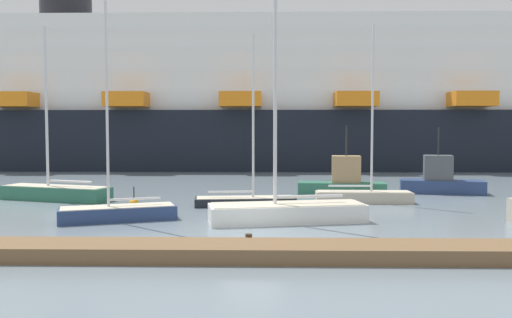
{
  "coord_description": "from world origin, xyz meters",
  "views": [
    {
      "loc": [
        0.64,
        -21.85,
        4.34
      ],
      "look_at": [
        0.0,
        9.15,
        2.57
      ],
      "focal_mm": 36.76,
      "sensor_mm": 36.0,
      "label": 1
    }
  ],
  "objects_px": {
    "sailboat_0": "(245,198)",
    "sailboat_4": "(364,194)",
    "sailboat_2": "(56,191)",
    "fishing_boat_2": "(343,181)",
    "sailboat_1": "(287,209)",
    "fishing_boat_0": "(441,180)",
    "cruise_ship": "(243,105)",
    "sailboat_3": "(118,210)",
    "channel_buoy_1": "(134,203)"
  },
  "relations": [
    {
      "from": "sailboat_0",
      "to": "sailboat_4",
      "type": "relative_size",
      "value": 0.93
    },
    {
      "from": "sailboat_2",
      "to": "fishing_boat_2",
      "type": "distance_m",
      "value": 18.31
    },
    {
      "from": "sailboat_1",
      "to": "fishing_boat_2",
      "type": "xyz_separation_m",
      "value": [
        4.16,
        10.57,
        0.24
      ]
    },
    {
      "from": "sailboat_0",
      "to": "sailboat_4",
      "type": "xyz_separation_m",
      "value": [
        6.93,
        1.32,
        0.08
      ]
    },
    {
      "from": "fishing_boat_0",
      "to": "cruise_ship",
      "type": "xyz_separation_m",
      "value": [
        -14.51,
        25.17,
        6.29
      ]
    },
    {
      "from": "sailboat_3",
      "to": "cruise_ship",
      "type": "bearing_deg",
      "value": -116.33
    },
    {
      "from": "sailboat_2",
      "to": "sailboat_4",
      "type": "height_order",
      "value": "sailboat_2"
    },
    {
      "from": "sailboat_1",
      "to": "channel_buoy_1",
      "type": "height_order",
      "value": "sailboat_1"
    },
    {
      "from": "channel_buoy_1",
      "to": "cruise_ship",
      "type": "bearing_deg",
      "value": 82.02
    },
    {
      "from": "sailboat_4",
      "to": "channel_buoy_1",
      "type": "height_order",
      "value": "sailboat_4"
    },
    {
      "from": "sailboat_3",
      "to": "channel_buoy_1",
      "type": "distance_m",
      "value": 3.88
    },
    {
      "from": "fishing_boat_0",
      "to": "channel_buoy_1",
      "type": "bearing_deg",
      "value": 31.96
    },
    {
      "from": "sailboat_4",
      "to": "channel_buoy_1",
      "type": "xyz_separation_m",
      "value": [
        -13.01,
        -2.39,
        -0.24
      ]
    },
    {
      "from": "sailboat_1",
      "to": "sailboat_2",
      "type": "height_order",
      "value": "sailboat_1"
    },
    {
      "from": "sailboat_0",
      "to": "fishing_boat_0",
      "type": "relative_size",
      "value": 1.71
    },
    {
      "from": "fishing_boat_0",
      "to": "cruise_ship",
      "type": "distance_m",
      "value": 29.73
    },
    {
      "from": "sailboat_4",
      "to": "sailboat_3",
      "type": "bearing_deg",
      "value": -153.15
    },
    {
      "from": "sailboat_4",
      "to": "fishing_boat_0",
      "type": "height_order",
      "value": "sailboat_4"
    },
    {
      "from": "sailboat_2",
      "to": "channel_buoy_1",
      "type": "bearing_deg",
      "value": 167.89
    },
    {
      "from": "sailboat_0",
      "to": "sailboat_4",
      "type": "bearing_deg",
      "value": 4.54
    },
    {
      "from": "sailboat_0",
      "to": "cruise_ship",
      "type": "distance_m",
      "value": 31.92
    },
    {
      "from": "fishing_boat_2",
      "to": "cruise_ship",
      "type": "xyz_separation_m",
      "value": [
        -7.87,
        25.71,
        6.3
      ]
    },
    {
      "from": "sailboat_1",
      "to": "sailboat_2",
      "type": "relative_size",
      "value": 1.26
    },
    {
      "from": "sailboat_3",
      "to": "fishing_boat_0",
      "type": "height_order",
      "value": "sailboat_3"
    },
    {
      "from": "sailboat_2",
      "to": "sailboat_3",
      "type": "height_order",
      "value": "sailboat_2"
    },
    {
      "from": "sailboat_0",
      "to": "sailboat_4",
      "type": "height_order",
      "value": "sailboat_4"
    },
    {
      "from": "sailboat_3",
      "to": "channel_buoy_1",
      "type": "xyz_separation_m",
      "value": [
        -0.22,
        3.87,
        -0.21
      ]
    },
    {
      "from": "sailboat_2",
      "to": "sailboat_1",
      "type": "bearing_deg",
      "value": 169.58
    },
    {
      "from": "fishing_boat_2",
      "to": "channel_buoy_1",
      "type": "relative_size",
      "value": 4.99
    },
    {
      "from": "sailboat_4",
      "to": "cruise_ship",
      "type": "distance_m",
      "value": 31.73
    },
    {
      "from": "sailboat_1",
      "to": "fishing_boat_2",
      "type": "relative_size",
      "value": 2.25
    },
    {
      "from": "sailboat_0",
      "to": "sailboat_1",
      "type": "bearing_deg",
      "value": -73.48
    },
    {
      "from": "sailboat_2",
      "to": "sailboat_4",
      "type": "xyz_separation_m",
      "value": [
        18.61,
        -0.73,
        -0.06
      ]
    },
    {
      "from": "fishing_boat_0",
      "to": "fishing_boat_2",
      "type": "xyz_separation_m",
      "value": [
        -6.64,
        -0.54,
        -0.01
      ]
    },
    {
      "from": "sailboat_0",
      "to": "sailboat_1",
      "type": "distance_m",
      "value": 5.56
    },
    {
      "from": "sailboat_1",
      "to": "sailboat_2",
      "type": "bearing_deg",
      "value": -38.03
    },
    {
      "from": "sailboat_3",
      "to": "sailboat_0",
      "type": "bearing_deg",
      "value": -159.4
    },
    {
      "from": "sailboat_1",
      "to": "cruise_ship",
      "type": "xyz_separation_m",
      "value": [
        -3.71,
        36.28,
        6.54
      ]
    },
    {
      "from": "fishing_boat_0",
      "to": "channel_buoy_1",
      "type": "height_order",
      "value": "fishing_boat_0"
    },
    {
      "from": "cruise_ship",
      "to": "sailboat_1",
      "type": "bearing_deg",
      "value": -84.13
    },
    {
      "from": "sailboat_0",
      "to": "channel_buoy_1",
      "type": "relative_size",
      "value": 8.16
    },
    {
      "from": "cruise_ship",
      "to": "channel_buoy_1",
      "type": "bearing_deg",
      "value": -97.95
    },
    {
      "from": "sailboat_2",
      "to": "fishing_boat_0",
      "type": "relative_size",
      "value": 1.87
    },
    {
      "from": "sailboat_1",
      "to": "cruise_ship",
      "type": "height_order",
      "value": "cruise_ship"
    },
    {
      "from": "sailboat_1",
      "to": "channel_buoy_1",
      "type": "bearing_deg",
      "value": -36.85
    },
    {
      "from": "fishing_boat_2",
      "to": "cruise_ship",
      "type": "bearing_deg",
      "value": 112.79
    },
    {
      "from": "sailboat_3",
      "to": "channel_buoy_1",
      "type": "relative_size",
      "value": 8.67
    },
    {
      "from": "sailboat_2",
      "to": "cruise_ship",
      "type": "xyz_separation_m",
      "value": [
        10.12,
        29.11,
        6.59
      ]
    },
    {
      "from": "sailboat_0",
      "to": "cruise_ship",
      "type": "relative_size",
      "value": 0.08
    },
    {
      "from": "channel_buoy_1",
      "to": "sailboat_4",
      "type": "bearing_deg",
      "value": 10.42
    }
  ]
}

